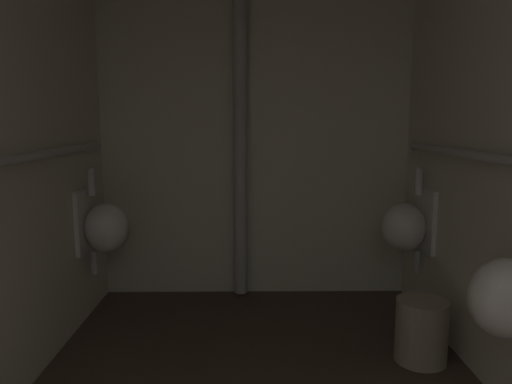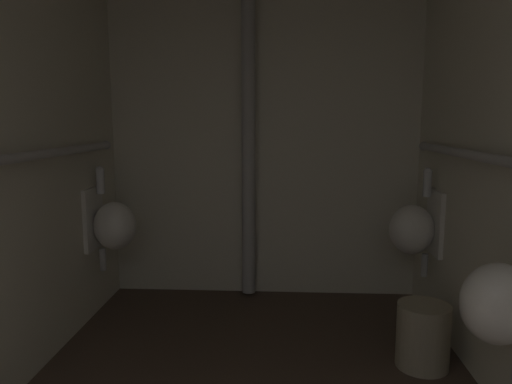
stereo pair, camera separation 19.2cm
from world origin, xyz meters
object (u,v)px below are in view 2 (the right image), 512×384
Objects in this scene: urinal_left_mid at (112,224)px; urinal_right_mid at (504,301)px; standpipe_back_wall at (248,144)px; urinal_right_far at (415,228)px; waste_bin at (423,336)px.

urinal_left_mid and urinal_right_mid have the same top height.
standpipe_back_wall reaches higher than urinal_left_mid.
standpipe_back_wall is at bearing 123.46° from urinal_right_mid.
urinal_left_mid is at bearing 147.59° from urinal_right_mid.
urinal_right_far is 1.37m from standpipe_back_wall.
standpipe_back_wall reaches higher than urinal_right_far.
urinal_left_mid is 2.17m from waste_bin.
urinal_right_mid is at bearing -32.41° from urinal_left_mid.
waste_bin is (2.01, -0.64, -0.48)m from urinal_left_mid.
urinal_left_mid is at bearing -155.37° from standpipe_back_wall.
standpipe_back_wall is at bearing 134.94° from waste_bin.
waste_bin is at bearing -45.06° from standpipe_back_wall.
waste_bin is (-0.10, 0.70, -0.48)m from urinal_right_mid.
urinal_left_mid is at bearing 162.33° from waste_bin.
urinal_right_far is at bearing -20.34° from standpipe_back_wall.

